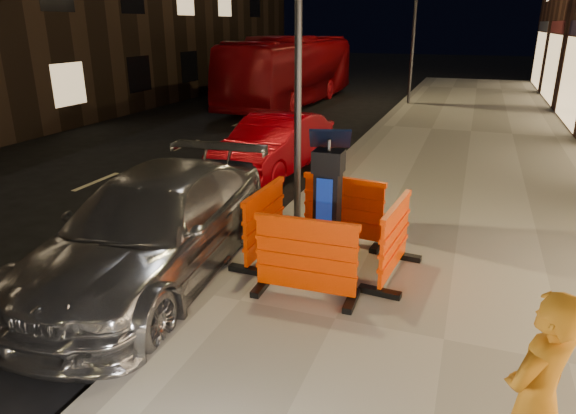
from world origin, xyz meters
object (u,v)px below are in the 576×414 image
(car_silver, at_px, (159,276))
(man, at_px, (536,402))
(car_red, at_px, (275,172))
(bus_doubledecker, at_px, (291,104))
(barrier_bldgside, at_px, (394,240))
(barrier_kerbside, at_px, (264,223))
(barrier_front, at_px, (306,259))
(barrier_back, at_px, (343,210))
(parking_kiosk, at_px, (327,203))

(car_silver, bearing_deg, man, -31.21)
(car_red, relative_size, bus_doubledecker, 0.40)
(barrier_bldgside, distance_m, car_red, 6.05)
(car_silver, xyz_separation_m, car_red, (-0.40, 5.67, 0.00))
(barrier_kerbside, bearing_deg, barrier_bldgside, -88.32)
(barrier_front, height_order, barrier_kerbside, same)
(barrier_front, xyz_separation_m, barrier_back, (0.00, 1.90, 0.00))
(barrier_back, bearing_deg, parking_kiosk, -83.32)
(barrier_kerbside, bearing_deg, barrier_front, -133.32)
(parking_kiosk, height_order, barrier_kerbside, parking_kiosk)
(barrier_bldgside, xyz_separation_m, car_red, (-3.62, 4.81, -0.68))
(barrier_bldgside, bearing_deg, bus_doubledecker, 29.91)
(barrier_back, bearing_deg, man, -53.54)
(barrier_front, bearing_deg, barrier_bldgside, 43.68)
(barrier_front, relative_size, car_silver, 0.27)
(bus_doubledecker, distance_m, man, 20.75)
(car_silver, distance_m, car_red, 5.69)
(barrier_front, distance_m, barrier_back, 1.90)
(car_red, height_order, bus_doubledecker, bus_doubledecker)
(parking_kiosk, distance_m, barrier_back, 1.04)
(barrier_bldgside, distance_m, man, 3.55)
(barrier_back, relative_size, barrier_bldgside, 1.00)
(car_silver, bearing_deg, barrier_bldgside, 10.79)
(barrier_kerbside, relative_size, car_silver, 0.27)
(barrier_bldgside, height_order, car_red, barrier_bldgside)
(barrier_back, relative_size, bus_doubledecker, 0.13)
(man, bearing_deg, bus_doubledecker, -117.91)
(barrier_front, relative_size, man, 0.80)
(parking_kiosk, distance_m, man, 4.02)
(bus_doubledecker, xyz_separation_m, man, (8.49, -18.90, 1.00))
(bus_doubledecker, bearing_deg, barrier_kerbside, -70.08)
(barrier_bldgside, bearing_deg, barrier_front, 140.68)
(barrier_bldgside, relative_size, bus_doubledecker, 0.13)
(car_silver, relative_size, car_red, 1.21)
(car_red, bearing_deg, barrier_back, -49.94)
(bus_doubledecker, bearing_deg, parking_kiosk, -67.00)
(barrier_front, distance_m, car_red, 6.38)
(man, bearing_deg, car_silver, -79.01)
(barrier_bldgside, relative_size, car_red, 0.32)
(barrier_bldgside, bearing_deg, parking_kiosk, 95.68)
(bus_doubledecker, bearing_deg, car_red, -70.73)
(parking_kiosk, height_order, barrier_back, parking_kiosk)
(parking_kiosk, bearing_deg, man, -49.80)
(barrier_front, xyz_separation_m, car_silver, (-2.26, 0.08, -0.68))
(bus_doubledecker, bearing_deg, barrier_front, -68.12)
(barrier_front, height_order, man, man)
(barrier_kerbside, bearing_deg, bus_doubledecker, 19.88)
(car_red, xyz_separation_m, man, (5.06, -8.03, 1.00))
(barrier_kerbside, distance_m, barrier_bldgside, 1.90)
(barrier_back, distance_m, car_silver, 2.98)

